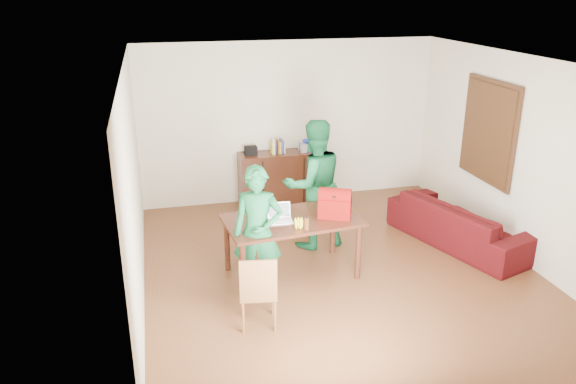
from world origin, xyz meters
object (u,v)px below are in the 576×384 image
object	(u,v)px
person_far	(314,184)
sofa	(460,223)
laptop	(281,219)
bottle	(307,223)
table	(292,226)
chair	(258,304)
person_near	(258,232)
red_bag	(335,206)

from	to	relation	value
person_far	sofa	xyz separation A→B (m)	(2.07, -0.47, -0.60)
laptop	bottle	bearing A→B (deg)	-46.37
laptop	sofa	bearing A→B (deg)	11.27
table	bottle	bearing A→B (deg)	-81.52
person_far	table	bearing A→B (deg)	48.31
chair	person_far	distance (m)	2.25
chair	bottle	bearing A→B (deg)	50.89
person_near	person_far	bearing A→B (deg)	65.13
person_near	bottle	xyz separation A→B (m)	(0.60, 0.01, 0.06)
chair	red_bag	world-z (taller)	red_bag
person_far	bottle	distance (m)	1.22
laptop	bottle	distance (m)	0.39
table	chair	distance (m)	1.29
table	chair	xyz separation A→B (m)	(-0.64, -1.03, -0.43)
sofa	person_near	bearing A→B (deg)	84.01
chair	bottle	distance (m)	1.17
person_far	bottle	bearing A→B (deg)	61.25
red_bag	sofa	bearing A→B (deg)	35.28
red_bag	sofa	world-z (taller)	red_bag
sofa	person_far	bearing A→B (deg)	58.77
chair	sofa	xyz separation A→B (m)	(3.22, 1.35, 0.06)
person_far	red_bag	distance (m)	0.86
sofa	red_bag	bearing A→B (deg)	82.28
bottle	red_bag	bearing A→B (deg)	32.81
sofa	laptop	bearing A→B (deg)	79.37
chair	person_far	bearing A→B (deg)	65.93
person_far	bottle	xyz separation A→B (m)	(-0.42, -1.14, -0.06)
table	person_near	size ratio (longest dim) A/B	1.09
bottle	red_bag	distance (m)	0.53
table	sofa	distance (m)	2.63
person_near	sofa	bearing A→B (deg)	28.95
bottle	sofa	xyz separation A→B (m)	(2.49, 0.68, -0.55)
red_bag	bottle	bearing A→B (deg)	-122.69
table	laptop	xyz separation A→B (m)	(-0.16, -0.06, 0.14)
chair	laptop	world-z (taller)	laptop
table	chair	size ratio (longest dim) A/B	2.01
person_near	sofa	xyz separation A→B (m)	(3.08, 0.68, -0.49)
table	laptop	bearing A→B (deg)	-165.49
table	person_far	xyz separation A→B (m)	(0.51, 0.79, 0.24)
person_near	person_far	xyz separation A→B (m)	(1.01, 1.15, 0.11)
laptop	sofa	distance (m)	2.81
person_far	red_bag	bearing A→B (deg)	83.19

